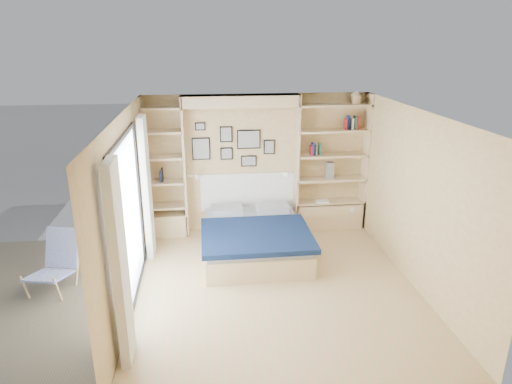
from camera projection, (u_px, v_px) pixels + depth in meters
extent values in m
plane|color=tan|center=(275.00, 287.00, 6.60)|extent=(4.50, 4.50, 0.00)
plane|color=#DBC17F|center=(257.00, 163.00, 8.31)|extent=(4.00, 0.00, 4.00)
plane|color=#DBC17F|center=(316.00, 294.00, 4.08)|extent=(4.00, 0.00, 4.00)
plane|color=#DBC17F|center=(126.00, 212.00, 5.97)|extent=(0.00, 4.50, 4.50)
plane|color=#DBC17F|center=(417.00, 200.00, 6.42)|extent=(0.00, 4.50, 4.50)
plane|color=white|center=(278.00, 114.00, 5.79)|extent=(4.50, 4.50, 0.00)
cube|color=beige|center=(185.00, 168.00, 8.00)|extent=(0.04, 0.35, 2.50)
cube|color=beige|center=(296.00, 164.00, 8.22)|extent=(0.04, 0.35, 2.50)
cube|color=beige|center=(241.00, 101.00, 7.74)|extent=(2.00, 0.35, 0.20)
cube|color=beige|center=(365.00, 162.00, 8.37)|extent=(0.04, 0.35, 2.50)
cube|color=beige|center=(145.00, 169.00, 7.93)|extent=(0.04, 0.35, 2.50)
cube|color=beige|center=(329.00, 214.00, 8.62)|extent=(1.30, 0.35, 0.50)
cube|color=beige|center=(168.00, 224.00, 8.30)|extent=(0.70, 0.35, 0.40)
cube|color=black|center=(121.00, 139.00, 5.66)|extent=(0.04, 2.08, 0.06)
cube|color=black|center=(136.00, 294.00, 6.37)|extent=(0.04, 2.08, 0.06)
cube|color=black|center=(116.00, 258.00, 5.07)|extent=(0.04, 0.06, 2.20)
cube|color=black|center=(139.00, 197.00, 6.99)|extent=(0.04, 0.06, 2.20)
cube|color=silver|center=(128.00, 222.00, 6.02)|extent=(0.01, 2.00, 2.20)
cube|color=white|center=(120.00, 266.00, 4.80)|extent=(0.10, 0.45, 2.30)
cube|color=white|center=(147.00, 188.00, 7.24)|extent=(0.10, 0.45, 2.30)
cube|color=beige|center=(329.00, 202.00, 8.54)|extent=(1.30, 0.35, 0.04)
cube|color=beige|center=(331.00, 179.00, 8.39)|extent=(1.30, 0.35, 0.04)
cube|color=beige|center=(332.00, 155.00, 8.25)|extent=(1.30, 0.35, 0.04)
cube|color=beige|center=(333.00, 131.00, 8.10)|extent=(1.30, 0.35, 0.04)
cube|color=beige|center=(335.00, 105.00, 7.96)|extent=(1.30, 0.35, 0.04)
cube|color=beige|center=(167.00, 206.00, 8.19)|extent=(0.70, 0.35, 0.04)
cube|color=beige|center=(165.00, 182.00, 8.04)|extent=(0.70, 0.35, 0.04)
cube|color=beige|center=(164.00, 157.00, 7.90)|extent=(0.70, 0.35, 0.04)
cube|color=beige|center=(162.00, 132.00, 7.75)|extent=(0.70, 0.35, 0.04)
cube|color=beige|center=(160.00, 108.00, 7.62)|extent=(0.70, 0.35, 0.04)
cube|color=beige|center=(254.00, 243.00, 7.59)|extent=(1.62, 2.03, 0.35)
cube|color=#9DA1AB|center=(254.00, 231.00, 7.51)|extent=(1.58, 1.99, 0.10)
cube|color=#0D1C3E|center=(256.00, 235.00, 7.17)|extent=(1.72, 1.42, 0.08)
cube|color=#9DA1AB|center=(227.00, 210.00, 8.10)|extent=(0.56, 0.41, 0.12)
cube|color=#9DA1AB|center=(272.00, 208.00, 8.19)|extent=(0.56, 0.41, 0.12)
cube|color=white|center=(247.00, 191.00, 8.43)|extent=(1.72, 0.04, 0.70)
cube|color=black|center=(201.00, 149.00, 8.08)|extent=(0.32, 0.02, 0.40)
cube|color=gray|center=(201.00, 149.00, 8.07)|extent=(0.28, 0.01, 0.36)
cube|color=black|center=(226.00, 134.00, 8.05)|extent=(0.22, 0.02, 0.28)
cube|color=gray|center=(226.00, 134.00, 8.04)|extent=(0.18, 0.01, 0.24)
cube|color=black|center=(227.00, 154.00, 8.16)|extent=(0.22, 0.02, 0.22)
cube|color=gray|center=(227.00, 154.00, 8.15)|extent=(0.18, 0.01, 0.18)
cube|color=black|center=(249.00, 139.00, 8.12)|extent=(0.42, 0.02, 0.34)
cube|color=gray|center=(249.00, 139.00, 8.11)|extent=(0.38, 0.01, 0.30)
cube|color=black|center=(249.00, 161.00, 8.25)|extent=(0.28, 0.02, 0.20)
cube|color=gray|center=(249.00, 161.00, 8.24)|extent=(0.24, 0.01, 0.16)
cube|color=black|center=(269.00, 147.00, 8.21)|extent=(0.20, 0.02, 0.26)
cube|color=gray|center=(269.00, 147.00, 8.20)|extent=(0.16, 0.01, 0.22)
cube|color=black|center=(200.00, 126.00, 7.95)|extent=(0.18, 0.02, 0.14)
cube|color=gray|center=(200.00, 126.00, 7.94)|extent=(0.14, 0.01, 0.10)
cylinder|color=silver|center=(193.00, 176.00, 7.99)|extent=(0.20, 0.02, 0.02)
cone|color=white|center=(199.00, 177.00, 8.01)|extent=(0.13, 0.12, 0.15)
cylinder|color=silver|center=(289.00, 173.00, 8.18)|extent=(0.20, 0.02, 0.02)
cone|color=white|center=(284.00, 174.00, 8.18)|extent=(0.13, 0.12, 0.15)
cube|color=#A51E1E|center=(311.00, 150.00, 8.16)|extent=(0.02, 0.15, 0.17)
cube|color=navy|center=(313.00, 149.00, 8.16)|extent=(0.03, 0.15, 0.22)
cube|color=black|center=(314.00, 149.00, 8.17)|extent=(0.03, 0.15, 0.20)
cube|color=#BFB28C|center=(315.00, 150.00, 8.17)|extent=(0.04, 0.15, 0.17)
cube|color=#26593F|center=(320.00, 149.00, 8.18)|extent=(0.03, 0.15, 0.21)
cube|color=#A51E1E|center=(346.00, 124.00, 8.08)|extent=(0.02, 0.15, 0.18)
cube|color=navy|center=(348.00, 122.00, 8.08)|extent=(0.03, 0.15, 0.24)
cube|color=black|center=(349.00, 123.00, 8.09)|extent=(0.03, 0.15, 0.21)
cube|color=#BFB28C|center=(352.00, 124.00, 8.09)|extent=(0.04, 0.15, 0.20)
cube|color=#26593F|center=(355.00, 123.00, 8.10)|extent=(0.03, 0.15, 0.23)
cube|color=#A51E1E|center=(357.00, 123.00, 8.10)|extent=(0.03, 0.15, 0.22)
cube|color=navy|center=(160.00, 176.00, 8.00)|extent=(0.02, 0.15, 0.18)
cube|color=black|center=(162.00, 175.00, 7.99)|extent=(0.03, 0.15, 0.23)
cube|color=beige|center=(356.00, 99.00, 7.96)|extent=(0.13, 0.13, 0.15)
cone|color=beige|center=(356.00, 93.00, 7.92)|extent=(0.20, 0.20, 0.08)
cube|color=slate|center=(330.00, 170.00, 8.33)|extent=(0.12, 0.12, 0.30)
cube|color=white|center=(322.00, 201.00, 8.46)|extent=(0.22, 0.16, 0.03)
cube|color=#736855|center=(14.00, 303.00, 6.20)|extent=(3.20, 4.00, 0.05)
cylinder|color=tan|center=(25.00, 288.00, 6.16)|extent=(0.06, 0.14, 0.42)
cylinder|color=tan|center=(58.00, 290.00, 6.11)|extent=(0.06, 0.14, 0.42)
cylinder|color=tan|center=(48.00, 261.00, 6.68)|extent=(0.11, 0.34, 0.69)
cylinder|color=tan|center=(78.00, 262.00, 6.63)|extent=(0.11, 0.34, 0.69)
cube|color=#2740B5|center=(49.00, 276.00, 6.31)|extent=(0.60, 0.68, 0.15)
cube|color=#2740B5|center=(62.00, 247.00, 6.62)|extent=(0.52, 0.33, 0.56)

